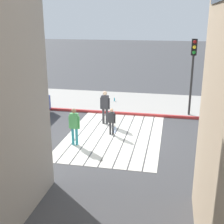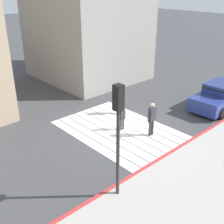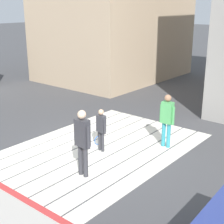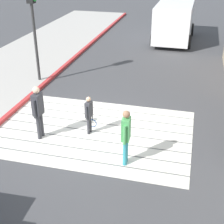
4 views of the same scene
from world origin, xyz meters
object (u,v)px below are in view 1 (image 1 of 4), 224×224
Objects in this scene: traffic_light_corner at (193,62)px; pedestrian_adult_lead at (105,105)px; pedestrian_adult_trailing at (74,124)px; water_bottle at (114,99)px; pedestrian_child_with_racket at (112,120)px; car_parked_near_curb at (8,102)px.

traffic_light_corner is 2.42× the size of pedestrian_adult_lead.
pedestrian_adult_lead is at bearing 166.70° from pedestrian_adult_trailing.
traffic_light_corner is at bearing 115.75° from pedestrian_adult_lead.
pedestrian_adult_trailing is (6.92, -0.39, 0.73)m from water_bottle.
pedestrian_child_with_racket is (-1.48, 1.33, -0.23)m from pedestrian_adult_trailing.
pedestrian_adult_lead reaches higher than pedestrian_child_with_racket.
pedestrian_adult_lead is 1.06× the size of pedestrian_adult_trailing.
traffic_light_corner is 3.26× the size of pedestrian_child_with_racket.
pedestrian_child_with_racket is at bearing 24.31° from pedestrian_adult_lead.
pedestrian_adult_trailing reaches higher than water_bottle.
water_bottle is at bearing 176.79° from pedestrian_adult_trailing.
pedestrian_adult_trailing is at bearing -41.98° from pedestrian_child_with_racket.
pedestrian_adult_trailing is (3.40, 5.06, 0.23)m from car_parked_near_curb.
water_bottle is (-1.94, -4.61, -2.81)m from traffic_light_corner.
pedestrian_adult_trailing reaches higher than pedestrian_child_with_racket.
pedestrian_child_with_racket is at bearing 138.02° from pedestrian_adult_trailing.
car_parked_near_curb reaches higher than water_bottle.
water_bottle is 4.11m from pedestrian_adult_lead.
car_parked_near_curb is 6.10m from pedestrian_adult_trailing.
car_parked_near_curb is 19.86× the size of water_bottle.
traffic_light_corner is 7.35m from pedestrian_adult_trailing.
car_parked_near_curb is at bearing -81.07° from traffic_light_corner.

